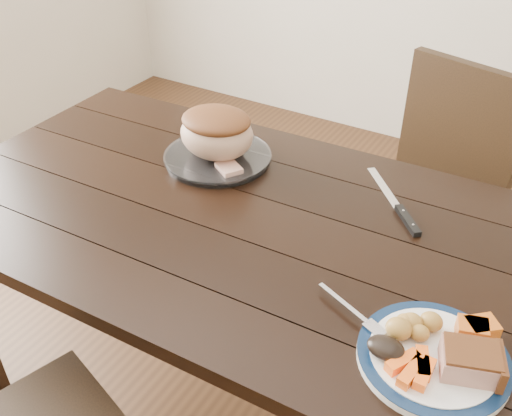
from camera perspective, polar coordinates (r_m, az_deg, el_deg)
The scene contains 15 objects.
ground at distance 1.97m, azimuth -1.78°, elevation -18.34°, with size 4.00×4.00×0.00m, color #472B16.
dining_table at distance 1.50m, azimuth -2.23°, elevation -3.19°, with size 1.63×0.95×0.75m.
chair_far at distance 2.04m, azimuth 17.16°, elevation 2.02°, with size 0.52×0.53×0.93m.
dinner_plate at distance 1.13m, azimuth 17.25°, elevation -14.16°, with size 0.28×0.28×0.02m, color white.
plate_rim at distance 1.12m, azimuth 17.33°, elevation -13.88°, with size 0.28×0.28×0.02m, color #0B1E3A.
serving_platter at distance 1.65m, azimuth -3.84°, elevation 5.00°, with size 0.30×0.30×0.02m, color white.
pork_slice at distance 1.10m, azimuth 20.63°, elevation -14.18°, with size 0.10×0.08×0.04m, color tan.
roasted_potatoes at distance 1.13m, azimuth 15.33°, elevation -11.26°, with size 0.09×0.09×0.04m.
carrot_batons at distance 1.08m, azimuth 15.62°, elevation -15.15°, with size 0.08×0.10×0.02m.
pumpkin_wedges at distance 1.16m, azimuth 21.18°, elevation -11.32°, with size 0.08×0.08×0.04m.
dark_mushroom at distance 1.09m, azimuth 12.86°, elevation -13.47°, with size 0.07×0.05×0.03m, color black.
fork at distance 1.16m, azimuth 9.90°, elevation -10.33°, with size 0.17×0.08×0.00m.
roast_joint at distance 1.62m, azimuth -3.95°, elevation 7.38°, with size 0.21×0.18×0.14m, color tan.
cut_slice at distance 1.57m, azimuth -2.72°, elevation 3.97°, with size 0.07×0.06×0.02m, color tan.
carving_knife at distance 1.48m, azimuth 14.32°, elevation -0.34°, with size 0.23×0.25×0.01m.
Camera 1 is at (0.66, -0.98, 1.58)m, focal length 40.00 mm.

